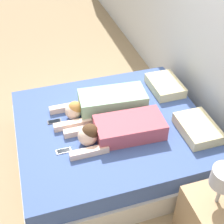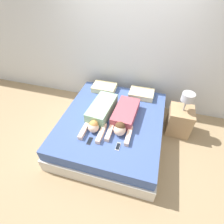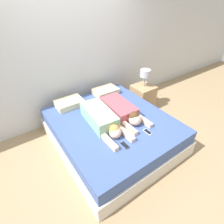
{
  "view_description": "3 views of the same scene",
  "coord_description": "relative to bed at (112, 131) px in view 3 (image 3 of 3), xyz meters",
  "views": [
    {
      "loc": [
        2.37,
        -0.73,
        2.71
      ],
      "look_at": [
        0.0,
        0.0,
        0.65
      ],
      "focal_mm": 50.0,
      "sensor_mm": 36.0,
      "label": 1
    },
    {
      "loc": [
        0.61,
        -2.13,
        2.67
      ],
      "look_at": [
        0.0,
        0.0,
        0.65
      ],
      "focal_mm": 28.0,
      "sensor_mm": 36.0,
      "label": 2
    },
    {
      "loc": [
        -1.32,
        -1.87,
        2.25
      ],
      "look_at": [
        0.0,
        0.0,
        0.65
      ],
      "focal_mm": 28.0,
      "sensor_mm": 36.0,
      "label": 3
    }
  ],
  "objects": [
    {
      "name": "ground_plane",
      "position": [
        0.0,
        0.0,
        -0.24
      ],
      "size": [
        12.0,
        12.0,
        0.0
      ],
      "primitive_type": "plane",
      "color": "#9E8460"
    },
    {
      "name": "wall_back",
      "position": [
        0.0,
        1.17,
        1.06
      ],
      "size": [
        12.0,
        0.06,
        2.6
      ],
      "color": "silver",
      "rests_on": "ground_plane"
    },
    {
      "name": "bed",
      "position": [
        0.0,
        0.0,
        0.0
      ],
      "size": [
        1.82,
        2.05,
        0.5
      ],
      "color": "beige",
      "rests_on": "ground_plane"
    },
    {
      "name": "pillow_head_left",
      "position": [
        -0.4,
        0.79,
        0.31
      ],
      "size": [
        0.48,
        0.34,
        0.11
      ],
      "color": "beige",
      "rests_on": "bed"
    },
    {
      "name": "pillow_head_right",
      "position": [
        0.4,
        0.79,
        0.31
      ],
      "size": [
        0.48,
        0.34,
        0.11
      ],
      "color": "beige",
      "rests_on": "bed"
    },
    {
      "name": "person_left",
      "position": [
        -0.21,
        -0.01,
        0.36
      ],
      "size": [
        0.4,
        1.05,
        0.23
      ],
      "color": "#8CBF99",
      "rests_on": "bed"
    },
    {
      "name": "person_right",
      "position": [
        0.22,
        0.0,
        0.34
      ],
      "size": [
        0.4,
        1.0,
        0.23
      ],
      "color": "#B24C59",
      "rests_on": "bed"
    },
    {
      "name": "cell_phone_left",
      "position": [
        -0.2,
        -0.59,
        0.26
      ],
      "size": [
        0.06,
        0.15,
        0.01
      ],
      "color": "#2D2D33",
      "rests_on": "bed"
    },
    {
      "name": "cell_phone_right",
      "position": [
        0.26,
        -0.57,
        0.26
      ],
      "size": [
        0.06,
        0.15,
        0.01
      ],
      "color": "silver",
      "rests_on": "bed"
    },
    {
      "name": "nightstand",
      "position": [
        1.21,
        0.51,
        0.06
      ],
      "size": [
        0.43,
        0.43,
        0.92
      ],
      "color": "tan",
      "rests_on": "ground_plane"
    }
  ]
}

